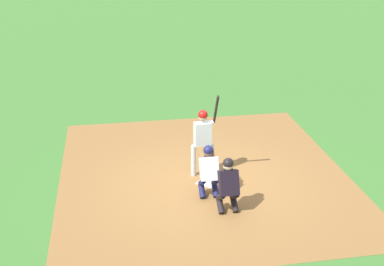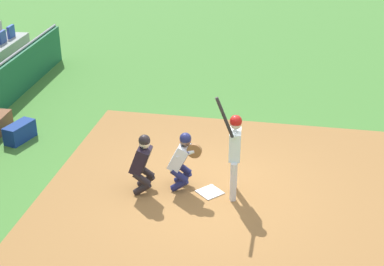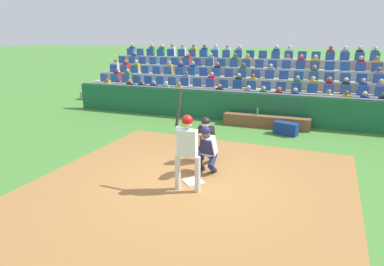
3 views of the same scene
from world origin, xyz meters
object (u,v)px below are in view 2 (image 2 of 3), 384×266
object	(u,v)px
home_plate_marker	(210,192)
equipment_duffel_bag	(20,132)
home_plate_umpire	(143,161)
catcher_crouching	(182,157)
batter_at_plate	(235,147)

from	to	relation	value
home_plate_marker	equipment_duffel_bag	world-z (taller)	equipment_duffel_bag
home_plate_marker	home_plate_umpire	xyz separation A→B (m)	(0.13, -1.35, 0.69)
catcher_crouching	home_plate_umpire	world-z (taller)	home_plate_umpire
catcher_crouching	equipment_duffel_bag	size ratio (longest dim) A/B	1.59
batter_at_plate	catcher_crouching	bearing A→B (deg)	-95.48
batter_at_plate	home_plate_umpire	size ratio (longest dim) A/B	1.71
batter_at_plate	catcher_crouching	size ratio (longest dim) A/B	1.74
batter_at_plate	home_plate_umpire	distance (m)	1.87
catcher_crouching	home_plate_marker	bearing A→B (deg)	78.84
home_plate_umpire	equipment_duffel_bag	bearing A→B (deg)	-117.77
home_plate_marker	catcher_crouching	size ratio (longest dim) A/B	0.34
batter_at_plate	catcher_crouching	distance (m)	1.12
home_plate_marker	catcher_crouching	xyz separation A→B (m)	(-0.12, -0.59, 0.70)
catcher_crouching	home_plate_umpire	bearing A→B (deg)	-72.31
catcher_crouching	home_plate_umpire	distance (m)	0.81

